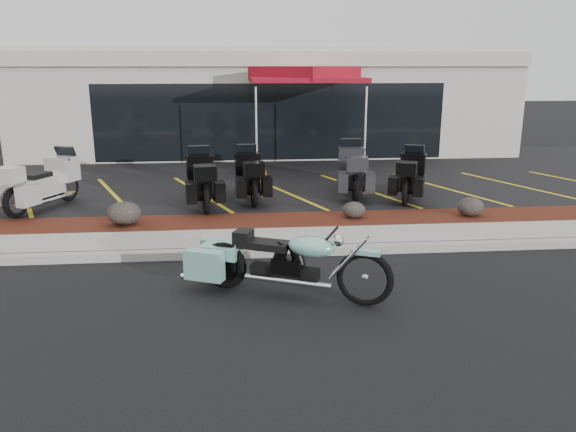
{
  "coord_description": "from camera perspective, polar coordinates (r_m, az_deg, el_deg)",
  "views": [
    {
      "loc": [
        -1.22,
        -8.87,
        3.39
      ],
      "look_at": [
        -0.29,
        1.2,
        0.67
      ],
      "focal_mm": 35.0,
      "sensor_mm": 36.0,
      "label": 1
    }
  ],
  "objects": [
    {
      "name": "traffic_cone",
      "position": [
        16.87,
        -2.56,
        4.7
      ],
      "size": [
        0.33,
        0.33,
        0.42
      ],
      "primitive_type": "cone",
      "rotation": [
        0.0,
        0.0,
        0.11
      ],
      "color": "orange",
      "rests_on": "upper_lot"
    },
    {
      "name": "popup_canopy",
      "position": [
        18.11,
        1.74,
        14.05
      ],
      "size": [
        3.73,
        3.73,
        3.21
      ],
      "rotation": [
        0.0,
        0.0,
        0.09
      ],
      "color": "silver",
      "rests_on": "upper_lot"
    },
    {
      "name": "curb",
      "position": [
        10.39,
        1.75,
        -3.54
      ],
      "size": [
        24.0,
        0.25,
        0.15
      ],
      "primitive_type": "cube",
      "color": "gray",
      "rests_on": "ground"
    },
    {
      "name": "boulder_mid",
      "position": [
        12.32,
        6.69,
        0.63
      ],
      "size": [
        0.5,
        0.42,
        0.36
      ],
      "primitive_type": "ellipsoid",
      "color": "black",
      "rests_on": "mulch_bed"
    },
    {
      "name": "hero_cruiser",
      "position": [
        8.12,
        7.85,
        -5.5
      ],
      "size": [
        3.19,
        1.99,
        1.11
      ],
      "primitive_type": null,
      "rotation": [
        0.0,
        0.0,
        -0.41
      ],
      "color": "#78BBAF",
      "rests_on": "ground"
    },
    {
      "name": "dealership_building",
      "position": [
        23.41,
        -2.32,
        11.67
      ],
      "size": [
        18.0,
        8.16,
        4.0
      ],
      "color": "#AAA39A",
      "rests_on": "ground"
    },
    {
      "name": "boulder_left",
      "position": [
        12.17,
        -16.31,
        0.27
      ],
      "size": [
        0.7,
        0.58,
        0.49
      ],
      "primitive_type": "ellipsoid",
      "color": "black",
      "rests_on": "mulch_bed"
    },
    {
      "name": "upper_lot",
      "position": [
        17.43,
        -1.16,
        4.11
      ],
      "size": [
        26.0,
        9.6,
        0.15
      ],
      "primitive_type": "cube",
      "color": "black",
      "rests_on": "ground"
    },
    {
      "name": "touring_grey",
      "position": [
        15.21,
        6.35,
        5.32
      ],
      "size": [
        1.17,
        2.45,
        1.37
      ],
      "primitive_type": null,
      "rotation": [
        0.0,
        0.0,
        1.45
      ],
      "color": "#29292E",
      "rests_on": "upper_lot"
    },
    {
      "name": "touring_white",
      "position": [
        14.72,
        -21.54,
        3.99
      ],
      "size": [
        1.75,
        2.49,
        1.35
      ],
      "primitive_type": null,
      "rotation": [
        0.0,
        0.0,
        1.16
      ],
      "color": "beige",
      "rests_on": "upper_lot"
    },
    {
      "name": "touring_black_rear",
      "position": [
        15.05,
        12.61,
        4.73
      ],
      "size": [
        1.62,
        2.32,
        1.26
      ],
      "primitive_type": null,
      "rotation": [
        0.0,
        0.0,
        1.17
      ],
      "color": "black",
      "rests_on": "upper_lot"
    },
    {
      "name": "mulch_bed",
      "position": [
        12.19,
        0.67,
        -0.68
      ],
      "size": [
        24.0,
        1.2,
        0.16
      ],
      "primitive_type": "cube",
      "color": "#33190B",
      "rests_on": "ground"
    },
    {
      "name": "touring_black_front",
      "position": [
        14.2,
        -8.97,
        4.46
      ],
      "size": [
        1.18,
        2.4,
        1.34
      ],
      "primitive_type": null,
      "rotation": [
        0.0,
        0.0,
        1.7
      ],
      "color": "black",
      "rests_on": "upper_lot"
    },
    {
      "name": "touring_black_mid",
      "position": [
        14.65,
        -4.19,
        4.83
      ],
      "size": [
        1.02,
        2.28,
        1.29
      ],
      "primitive_type": null,
      "rotation": [
        0.0,
        0.0,
        1.65
      ],
      "color": "black",
      "rests_on": "upper_lot"
    },
    {
      "name": "sidewalk",
      "position": [
        11.05,
        1.31,
        -2.38
      ],
      "size": [
        24.0,
        1.2,
        0.15
      ],
      "primitive_type": "cube",
      "color": "gray",
      "rests_on": "ground"
    },
    {
      "name": "ground",
      "position": [
        9.57,
        2.41,
        -5.67
      ],
      "size": [
        90.0,
        90.0,
        0.0
      ],
      "primitive_type": "plane",
      "color": "black",
      "rests_on": "ground"
    },
    {
      "name": "boulder_right",
      "position": [
        13.02,
        18.04,
        0.91
      ],
      "size": [
        0.59,
        0.49,
        0.42
      ],
      "primitive_type": "ellipsoid",
      "color": "black",
      "rests_on": "mulch_bed"
    }
  ]
}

